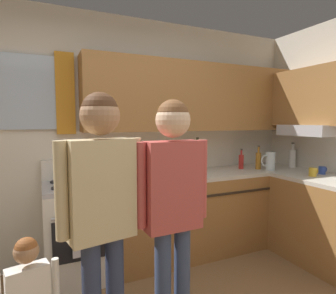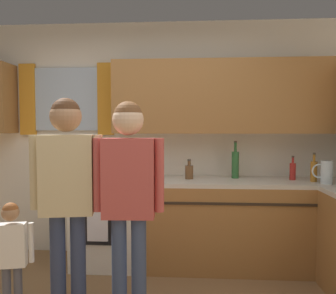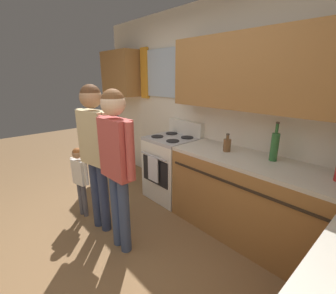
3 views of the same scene
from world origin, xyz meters
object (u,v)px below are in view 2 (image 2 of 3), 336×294
object	(u,v)px
stove_oven	(107,219)
bottle_sauce_red	(293,171)
bottle_oil_amber	(314,171)
water_pitcher	(326,172)
adult_holding_child	(67,183)
small_child	(11,249)
bottle_squat_brown	(189,172)
bottle_wine_green	(235,164)
adult_in_plaid	(129,187)

from	to	relation	value
stove_oven	bottle_sauce_red	bearing A→B (deg)	1.05
bottle_oil_amber	water_pitcher	world-z (taller)	bottle_oil_amber
stove_oven	bottle_oil_amber	bearing A→B (deg)	-1.96
bottle_sauce_red	adult_holding_child	size ratio (longest dim) A/B	0.15
stove_oven	small_child	size ratio (longest dim) A/B	1.22
bottle_oil_amber	bottle_squat_brown	bearing A→B (deg)	175.40
bottle_oil_amber	bottle_wine_green	bearing A→B (deg)	165.70
small_child	bottle_squat_brown	bearing A→B (deg)	43.95
bottle_sauce_red	water_pitcher	distance (m)	0.33
bottle_wine_green	bottle_sauce_red	world-z (taller)	bottle_wine_green
water_pitcher	small_child	distance (m)	2.78
small_child	bottle_wine_green	bearing A→B (deg)	36.78
bottle_sauce_red	water_pitcher	xyz separation A→B (m)	(0.24, -0.22, 0.02)
water_pitcher	adult_in_plaid	bearing A→B (deg)	-151.26
stove_oven	bottle_wine_green	distance (m)	1.48
bottle_sauce_red	adult_holding_child	world-z (taller)	adult_holding_child
bottle_oil_amber	adult_in_plaid	size ratio (longest dim) A/B	0.18
bottle_oil_amber	small_child	distance (m)	2.76
water_pitcher	small_child	size ratio (longest dim) A/B	0.24
stove_oven	water_pitcher	size ratio (longest dim) A/B	5.00
bottle_sauce_red	small_child	bearing A→B (deg)	-152.17
bottle_squat_brown	water_pitcher	world-z (taller)	water_pitcher
stove_oven	small_child	bearing A→B (deg)	-108.23
water_pitcher	bottle_squat_brown	bearing A→B (deg)	170.53
bottle_squat_brown	bottle_wine_green	bearing A→B (deg)	10.55
stove_oven	adult_holding_child	xyz separation A→B (m)	(0.00, -1.13, 0.57)
water_pitcher	adult_in_plaid	world-z (taller)	adult_in_plaid
bottle_oil_amber	bottle_sauce_red	xyz separation A→B (m)	(-0.17, 0.11, -0.02)
bottle_sauce_red	adult_in_plaid	xyz separation A→B (m)	(-1.48, -1.17, 0.02)
bottle_wine_green	water_pitcher	xyz separation A→B (m)	(0.81, -0.31, -0.04)
water_pitcher	adult_holding_child	xyz separation A→B (m)	(-2.16, -0.94, 0.02)
small_child	bottle_sauce_red	bearing A→B (deg)	27.83
adult_holding_child	bottle_sauce_red	bearing A→B (deg)	31.17
bottle_wine_green	bottle_squat_brown	bearing A→B (deg)	-169.45
adult_holding_child	adult_in_plaid	xyz separation A→B (m)	(0.45, -0.00, -0.02)
bottle_squat_brown	bottle_oil_amber	distance (m)	1.23
adult_in_plaid	water_pitcher	bearing A→B (deg)	28.74
bottle_sauce_red	adult_in_plaid	world-z (taller)	adult_in_plaid
bottle_wine_green	adult_holding_child	world-z (taller)	adult_holding_child
bottle_sauce_red	adult_holding_child	bearing A→B (deg)	-148.83
stove_oven	bottle_squat_brown	bearing A→B (deg)	1.78
bottle_oil_amber	bottle_sauce_red	world-z (taller)	bottle_oil_amber
bottle_sauce_red	stove_oven	bearing A→B (deg)	-178.95
bottle_wine_green	bottle_sauce_red	size ratio (longest dim) A/B	1.60
bottle_squat_brown	water_pitcher	distance (m)	1.31
bottle_wine_green	small_child	xyz separation A→B (m)	(-1.74, -1.30, -0.49)
stove_oven	bottle_wine_green	xyz separation A→B (m)	(1.35, 0.12, 0.58)
bottle_wine_green	bottle_oil_amber	bearing A→B (deg)	-14.30
bottle_squat_brown	adult_in_plaid	xyz separation A→B (m)	(-0.42, -1.16, 0.04)
bottle_oil_amber	adult_in_plaid	world-z (taller)	adult_in_plaid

